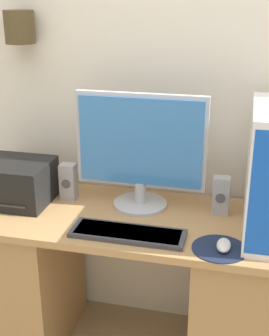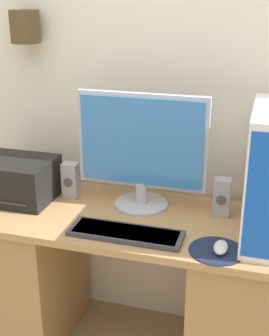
# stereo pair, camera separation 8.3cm
# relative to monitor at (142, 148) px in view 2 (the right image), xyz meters

# --- Properties ---
(wall_back) EXTENTS (6.40, 0.18, 2.70)m
(wall_back) POSITION_rel_monitor_xyz_m (-0.03, 0.22, 0.41)
(wall_back) COLOR silver
(wall_back) RESTS_ON ground_plane
(desk) EXTENTS (1.39, 0.55, 0.70)m
(desk) POSITION_rel_monitor_xyz_m (-0.03, -0.11, -0.60)
(desk) COLOR tan
(desk) RESTS_ON ground_plane
(monitor) EXTENTS (0.55, 0.23, 0.49)m
(monitor) POSITION_rel_monitor_xyz_m (0.00, 0.00, 0.00)
(monitor) COLOR #B7B7BC
(monitor) RESTS_ON desk
(keyboard) EXTENTS (0.44, 0.14, 0.02)m
(keyboard) POSITION_rel_monitor_xyz_m (0.01, -0.27, -0.25)
(keyboard) COLOR #3D3D42
(keyboard) RESTS_ON desk
(mousepad) EXTENTS (0.20, 0.20, 0.00)m
(mousepad) POSITION_rel_monitor_xyz_m (0.36, -0.29, -0.26)
(mousepad) COLOR #19233D
(mousepad) RESTS_ON desk
(mouse) EXTENTS (0.05, 0.09, 0.03)m
(mouse) POSITION_rel_monitor_xyz_m (0.37, -0.29, -0.24)
(mouse) COLOR silver
(mouse) RESTS_ON mousepad
(printer) EXTENTS (0.31, 0.27, 0.18)m
(printer) POSITION_rel_monitor_xyz_m (-0.54, -0.08, -0.17)
(printer) COLOR black
(printer) RESTS_ON desk
(speaker_left) EXTENTS (0.07, 0.06, 0.16)m
(speaker_left) POSITION_rel_monitor_xyz_m (-0.33, -0.00, -0.18)
(speaker_left) COLOR #99999E
(speaker_left) RESTS_ON desk
(speaker_right) EXTENTS (0.07, 0.06, 0.16)m
(speaker_right) POSITION_rel_monitor_xyz_m (0.34, 0.01, -0.18)
(speaker_right) COLOR #99999E
(speaker_right) RESTS_ON desk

